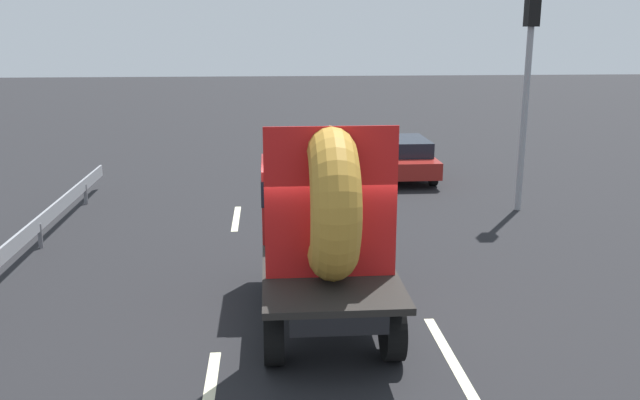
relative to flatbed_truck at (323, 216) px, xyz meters
The scene contains 9 objects.
ground_plane 1.72m from the flatbed_truck, 68.12° to the right, with size 120.00×120.00×0.00m, color black.
flatbed_truck is the anchor object (origin of this frame).
distant_sedan 11.01m from the flatbed_truck, 71.81° to the left, with size 1.68×3.91×1.28m.
traffic_light 8.66m from the flatbed_truck, 47.32° to the left, with size 0.42×0.36×5.61m.
guardrail 6.29m from the flatbed_truck, 161.59° to the left, with size 0.10×15.34×0.71m.
lane_dash_left_near 3.45m from the flatbed_truck, 124.59° to the right, with size 2.17×0.16×0.01m, color beige.
lane_dash_left_far 6.38m from the flatbed_truck, 106.13° to the left, with size 2.30×0.16×0.01m, color beige.
lane_dash_right_near 3.04m from the flatbed_truck, 47.65° to the right, with size 2.81×0.16×0.01m, color beige.
lane_dash_right_far 5.82m from the flatbed_truck, 72.13° to the left, with size 2.79×0.16×0.01m, color beige.
Camera 1 is at (-1.03, -10.21, 4.63)m, focal length 37.72 mm.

